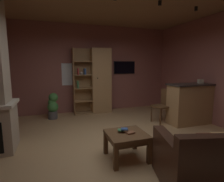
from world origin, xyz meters
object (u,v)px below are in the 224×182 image
Objects in this scene: bookshelf_cabinet at (98,81)px; table_book_0 at (130,133)px; coffee_table at (126,138)px; table_book_1 at (121,130)px; kitchen_bar_counter at (193,103)px; dining_chair at (163,104)px; leather_couch at (222,164)px; table_book_2 at (124,129)px; tissue_box at (201,81)px; potted_floor_plant at (53,106)px; wall_mounted_tv at (124,68)px.

bookshelf_cabinet is 15.52× the size of table_book_0.
coffee_table is 0.16m from table_book_1.
kitchen_bar_counter is 0.78m from dining_chair.
leather_couch is 15.95× the size of table_book_1.
table_book_1 is 2.28m from dining_chair.
leather_couch is (0.60, -4.13, -0.74)m from bookshelf_cabinet.
coffee_table is at bearing -139.77° from dining_chair.
table_book_2 is at bearing 133.11° from table_book_0.
kitchen_bar_counter is at bearing 26.40° from table_book_0.
tissue_box is at bearing 23.33° from coffee_table.
bookshelf_cabinet is at bearing 98.31° from leather_couch.
coffee_table is at bearing -156.67° from tissue_box.
coffee_table is 0.12m from table_book_0.
table_book_0 is 0.15× the size of dining_chair.
table_book_0 is (-0.24, -3.13, -0.59)m from bookshelf_cabinet.
table_book_1 is (-2.52, -1.07, -0.06)m from kitchen_bar_counter.
table_book_0 is at bearing -41.84° from table_book_1.
coffee_table is at bearing 130.93° from leather_couch.
table_book_2 is 0.15× the size of potted_floor_plant.
wall_mounted_tv is (-1.33, 2.16, 0.35)m from tissue_box.
wall_mounted_tv is (1.32, 3.30, 1.13)m from coffee_table.
table_book_1 is at bearing -158.55° from tissue_box.
wall_mounted_tv reaches higher than potted_floor_plant.
table_book_2 is (-2.67, -1.10, -0.64)m from tissue_box.
tissue_box is 1.14× the size of table_book_1.
kitchen_bar_counter reaches higher than leather_couch.
tissue_box is 4.23m from potted_floor_plant.
table_book_0 is at bearing -94.46° from bookshelf_cabinet.
table_book_2 is (0.05, -0.03, 0.02)m from table_book_1.
bookshelf_cabinet reaches higher than table_book_2.
wall_mounted_tv reaches higher than table_book_1.
bookshelf_cabinet reaches higher than coffee_table.
table_book_1 is 2.93m from potted_floor_plant.
kitchen_bar_counter reaches higher than table_book_0.
table_book_2 is 2.98m from potted_floor_plant.
table_book_1 is at bearing 148.14° from table_book_2.
leather_couch is at bearing -95.46° from wall_mounted_tv.
kitchen_bar_counter is 1.83× the size of potted_floor_plant.
tissue_box is (2.35, -1.95, 0.09)m from bookshelf_cabinet.
bookshelf_cabinet is 2.30× the size of dining_chair.
potted_floor_plant is 0.98× the size of wall_mounted_tv.
coffee_table is 0.15m from table_book_2.
table_book_0 is at bearing -110.70° from wall_mounted_tv.
table_book_0 is at bearing -35.03° from coffee_table.
tissue_box is at bearing 51.35° from leather_couch.
table_book_1 is 0.11× the size of dining_chair.
leather_couch is 1.44m from table_book_2.
bookshelf_cabinet reaches higher than dining_chair.
tissue_box is at bearing -39.68° from bookshelf_cabinet.
dining_chair reaches higher than potted_floor_plant.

